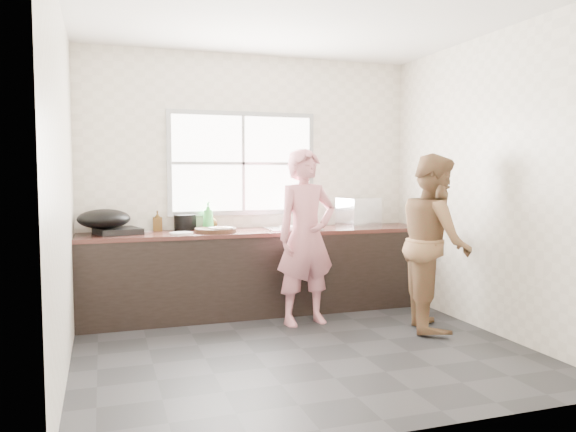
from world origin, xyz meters
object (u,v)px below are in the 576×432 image
object	(u,v)px
cutting_board	(216,230)
black_pot	(185,222)
bottle_brown_tall	(158,222)
bottle_brown_short	(211,222)
bowl_mince	(221,230)
burner	(118,231)
pot_lid_right	(144,231)
wok	(104,219)
person_side	(435,242)
plate_food	(181,233)
bowl_held	(288,228)
glass_jar	(182,226)
pot_lid_left	(131,232)
woman	(306,243)
bottle_green	(208,216)
dish_rack	(359,212)
bowl_crabs	(310,228)

from	to	relation	value
cutting_board	black_pot	world-z (taller)	black_pot
bottle_brown_tall	bottle_brown_short	distance (m)	0.55
bowl_mince	burner	bearing A→B (deg)	169.14
burner	pot_lid_right	distance (m)	0.31
wok	person_side	bearing A→B (deg)	-21.30
plate_food	bottle_brown_tall	distance (m)	0.42
bowl_held	pot_lid_right	distance (m)	1.45
bowl_mince	glass_jar	size ratio (longest dim) A/B	2.54
black_pot	plate_food	world-z (taller)	black_pot
bowl_held	bottle_brown_tall	bearing A→B (deg)	160.98
pot_lid_left	woman	bearing A→B (deg)	-24.16
plate_food	bottle_green	size ratio (longest dim) A/B	0.77
bottle_brown_short	dish_rack	world-z (taller)	dish_rack
bowl_held	wok	size ratio (longest dim) A/B	0.44
bottle_brown_short	burner	xyz separation A→B (m)	(-0.94, -0.17, -0.05)
bottle_green	pot_lid_right	xyz separation A→B (m)	(-0.63, 0.10, -0.14)
bottle_brown_tall	burner	distance (m)	0.43
person_side	bowl_held	xyz separation A→B (m)	(-1.14, 0.88, 0.08)
bottle_brown_short	burner	bearing A→B (deg)	-169.76
bowl_mince	bottle_brown_short	size ratio (longest dim) A/B	1.34
pot_lid_left	glass_jar	bearing A→B (deg)	9.74
bowl_mince	pot_lid_left	size ratio (longest dim) A/B	0.81
bottle_green	dish_rack	bearing A→B (deg)	-3.00
bottle_green	cutting_board	bearing A→B (deg)	-78.81
bowl_crabs	plate_food	xyz separation A→B (m)	(-1.30, 0.06, -0.02)
black_pot	bottle_brown_short	xyz separation A→B (m)	(0.27, 0.00, 0.00)
glass_jar	wok	size ratio (longest dim) A/B	0.18
black_pot	wok	bearing A→B (deg)	-166.66
cutting_board	black_pot	size ratio (longest dim) A/B	1.83
bowl_held	pot_lid_left	distance (m)	1.56
wok	dish_rack	size ratio (longest dim) A/B	1.17
bottle_green	pot_lid_left	bearing A→B (deg)	179.05
burner	bowl_crabs	bearing A→B (deg)	-8.17
bottle_green	pot_lid_left	size ratio (longest dim) A/B	1.07
wok	pot_lid_right	distance (m)	0.45
plate_food	bowl_mince	bearing A→B (deg)	2.94
person_side	black_pot	xyz separation A→B (m)	(-2.11, 1.32, 0.13)
woman	pot_lid_right	distance (m)	1.65
bowl_crabs	burner	size ratio (longest dim) A/B	0.45
pot_lid_left	bottle_brown_short	bearing A→B (deg)	6.19
bottle_green	burner	xyz separation A→B (m)	(-0.89, -0.07, -0.12)
woman	wok	bearing A→B (deg)	153.51
glass_jar	burner	distance (m)	0.66
bowl_mince	bottle_brown_tall	distance (m)	0.68
cutting_board	plate_food	size ratio (longest dim) A/B	1.82
bottle_green	plate_food	bearing A→B (deg)	-138.45
bottle_green	burner	size ratio (longest dim) A/B	0.75
burner	dish_rack	xyz separation A→B (m)	(2.55, -0.02, 0.13)
glass_jar	bowl_held	bearing A→B (deg)	-23.66
pot_lid_right	bottle_green	bearing A→B (deg)	-9.06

